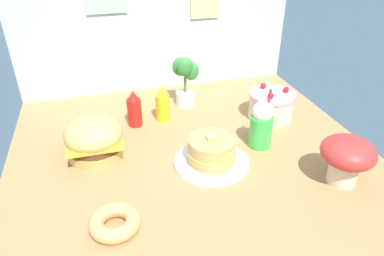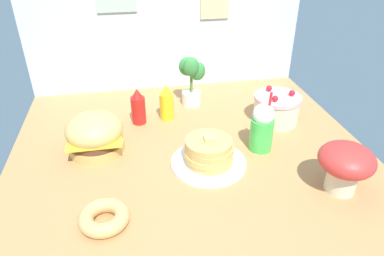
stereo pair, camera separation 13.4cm
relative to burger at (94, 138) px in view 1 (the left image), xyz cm
name	(u,v)px [view 1 (the left image)]	position (x,y,z in cm)	size (l,w,h in cm)	color
ground_plane	(195,161)	(49.25, -18.48, -11.24)	(190.02, 192.67, 2.00)	#B27F4C
back_wall	(157,25)	(49.10, 77.30, 35.60)	(190.02, 4.20, 90.78)	silver
burger	(94,138)	(0.00, 0.00, 0.00)	(29.90, 29.90, 21.56)	#DBA859
pancake_stack	(212,153)	(56.26, -23.76, -4.04)	(38.34, 38.34, 16.57)	white
layer_cake	(271,105)	(106.87, 12.38, -1.59)	(28.14, 28.14, 20.52)	beige
ketchup_bottle	(134,109)	(24.27, 25.95, 0.20)	(8.57, 8.57, 22.55)	red
mustard_bottle	(163,104)	(41.69, 27.88, 0.20)	(8.57, 8.57, 22.55)	yellow
cream_soda_cup	(261,125)	(86.92, -15.08, 3.00)	(12.40, 12.40, 33.85)	green
donut_pink_glaze	(115,222)	(5.05, -55.28, -6.89)	(20.97, 20.97, 6.31)	tan
potted_plant	(185,79)	(60.33, 43.87, 8.13)	(16.48, 13.68, 34.39)	white
mushroom_stool	(347,156)	(111.10, -54.13, 4.40)	(24.81, 24.81, 23.68)	beige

